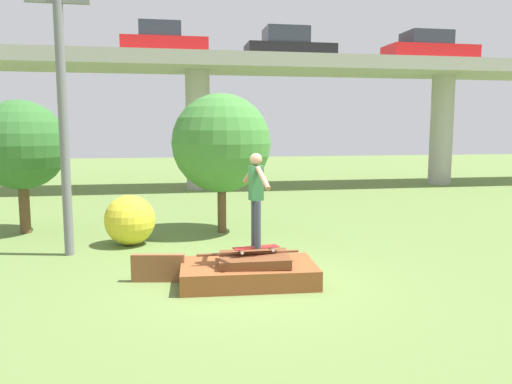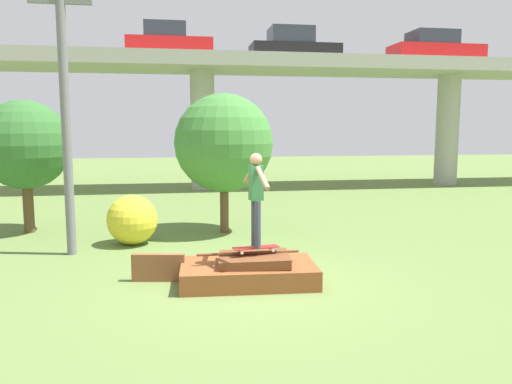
{
  "view_description": "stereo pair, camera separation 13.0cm",
  "coord_description": "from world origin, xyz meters",
  "px_view_note": "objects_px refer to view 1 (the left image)",
  "views": [
    {
      "loc": [
        -1.4,
        -8.68,
        2.8
      ],
      "look_at": [
        0.14,
        -0.03,
        1.67
      ],
      "focal_mm": 35.0,
      "sensor_mm": 36.0,
      "label": 1
    },
    {
      "loc": [
        -1.27,
        -8.7,
        2.8
      ],
      "look_at": [
        0.14,
        -0.03,
        1.67
      ],
      "focal_mm": 35.0,
      "sensor_mm": 36.0,
      "label": 2
    }
  ],
  "objects_px": {
    "car_on_overpass_left": "(289,47)",
    "utility_pole": "(63,112)",
    "bush_yellow_flowering": "(130,220)",
    "tree_behind_left": "(21,145)",
    "car_on_overpass_mid": "(429,50)",
    "skateboard": "(256,248)",
    "car_on_overpass_right": "(164,43)",
    "skater": "(256,193)",
    "tree_behind_right": "(221,143)"
  },
  "relations": [
    {
      "from": "skateboard",
      "to": "car_on_overpass_right",
      "type": "bearing_deg",
      "value": 96.14
    },
    {
      "from": "utility_pole",
      "to": "tree_behind_left",
      "type": "distance_m",
      "value": 3.2
    },
    {
      "from": "tree_behind_left",
      "to": "utility_pole",
      "type": "bearing_deg",
      "value": -58.82
    },
    {
      "from": "car_on_overpass_left",
      "to": "car_on_overpass_mid",
      "type": "distance_m",
      "value": 6.97
    },
    {
      "from": "car_on_overpass_left",
      "to": "utility_pole",
      "type": "bearing_deg",
      "value": -123.53
    },
    {
      "from": "car_on_overpass_mid",
      "to": "utility_pole",
      "type": "height_order",
      "value": "car_on_overpass_mid"
    },
    {
      "from": "utility_pole",
      "to": "skater",
      "type": "bearing_deg",
      "value": -36.26
    },
    {
      "from": "tree_behind_left",
      "to": "tree_behind_right",
      "type": "relative_size",
      "value": 0.95
    },
    {
      "from": "skater",
      "to": "skateboard",
      "type": "bearing_deg",
      "value": 153.43
    },
    {
      "from": "skateboard",
      "to": "skater",
      "type": "bearing_deg",
      "value": -26.57
    },
    {
      "from": "car_on_overpass_mid",
      "to": "bush_yellow_flowering",
      "type": "relative_size",
      "value": 3.62
    },
    {
      "from": "skater",
      "to": "tree_behind_right",
      "type": "distance_m",
      "value": 4.62
    },
    {
      "from": "skateboard",
      "to": "skater",
      "type": "distance_m",
      "value": 1.0
    },
    {
      "from": "skater",
      "to": "utility_pole",
      "type": "height_order",
      "value": "utility_pole"
    },
    {
      "from": "skateboard",
      "to": "car_on_overpass_mid",
      "type": "bearing_deg",
      "value": 52.41
    },
    {
      "from": "tree_behind_left",
      "to": "car_on_overpass_mid",
      "type": "bearing_deg",
      "value": 28.77
    },
    {
      "from": "utility_pole",
      "to": "skateboard",
      "type": "bearing_deg",
      "value": -36.26
    },
    {
      "from": "car_on_overpass_mid",
      "to": "car_on_overpass_right",
      "type": "distance_m",
      "value": 12.7
    },
    {
      "from": "utility_pole",
      "to": "bush_yellow_flowering",
      "type": "bearing_deg",
      "value": 31.08
    },
    {
      "from": "skater",
      "to": "tree_behind_left",
      "type": "bearing_deg",
      "value": 134.71
    },
    {
      "from": "car_on_overpass_left",
      "to": "tree_behind_right",
      "type": "bearing_deg",
      "value": -112.97
    },
    {
      "from": "skateboard",
      "to": "car_on_overpass_mid",
      "type": "xyz_separation_m",
      "value": [
        11.09,
        14.4,
        5.92
      ]
    },
    {
      "from": "car_on_overpass_left",
      "to": "utility_pole",
      "type": "relative_size",
      "value": 0.68
    },
    {
      "from": "car_on_overpass_mid",
      "to": "car_on_overpass_right",
      "type": "bearing_deg",
      "value": 177.91
    },
    {
      "from": "car_on_overpass_right",
      "to": "bush_yellow_flowering",
      "type": "bearing_deg",
      "value": -94.34
    },
    {
      "from": "car_on_overpass_left",
      "to": "car_on_overpass_right",
      "type": "distance_m",
      "value": 5.73
    },
    {
      "from": "car_on_overpass_left",
      "to": "skateboard",
      "type": "bearing_deg",
      "value": -105.79
    },
    {
      "from": "tree_behind_left",
      "to": "bush_yellow_flowering",
      "type": "xyz_separation_m",
      "value": [
        2.87,
        -1.89,
        -1.74
      ]
    },
    {
      "from": "tree_behind_left",
      "to": "skateboard",
      "type": "bearing_deg",
      "value": -45.29
    },
    {
      "from": "skater",
      "to": "car_on_overpass_left",
      "type": "height_order",
      "value": "car_on_overpass_left"
    },
    {
      "from": "utility_pole",
      "to": "bush_yellow_flowering",
      "type": "xyz_separation_m",
      "value": [
        1.27,
        0.76,
        -2.54
      ]
    },
    {
      "from": "bush_yellow_flowering",
      "to": "car_on_overpass_right",
      "type": "bearing_deg",
      "value": 85.66
    },
    {
      "from": "skateboard",
      "to": "car_on_overpass_left",
      "type": "height_order",
      "value": "car_on_overpass_left"
    },
    {
      "from": "tree_behind_left",
      "to": "bush_yellow_flowering",
      "type": "height_order",
      "value": "tree_behind_left"
    },
    {
      "from": "skater",
      "to": "car_on_overpass_right",
      "type": "distance_m",
      "value": 15.75
    },
    {
      "from": "car_on_overpass_mid",
      "to": "utility_pole",
      "type": "xyz_separation_m",
      "value": [
        -14.82,
        -11.67,
        -3.43
      ]
    },
    {
      "from": "skater",
      "to": "bush_yellow_flowering",
      "type": "relative_size",
      "value": 1.4
    },
    {
      "from": "car_on_overpass_right",
      "to": "tree_behind_left",
      "type": "xyz_separation_m",
      "value": [
        -3.73,
        -9.48,
        -4.25
      ]
    },
    {
      "from": "car_on_overpass_mid",
      "to": "utility_pole",
      "type": "distance_m",
      "value": 19.17
    },
    {
      "from": "skateboard",
      "to": "bush_yellow_flowering",
      "type": "distance_m",
      "value": 4.28
    },
    {
      "from": "skateboard",
      "to": "car_on_overpass_left",
      "type": "bearing_deg",
      "value": 74.21
    },
    {
      "from": "car_on_overpass_right",
      "to": "utility_pole",
      "type": "relative_size",
      "value": 0.63
    },
    {
      "from": "bush_yellow_flowering",
      "to": "skateboard",
      "type": "bearing_deg",
      "value": -54.87
    },
    {
      "from": "tree_behind_right",
      "to": "utility_pole",
      "type": "bearing_deg",
      "value": -153.14
    },
    {
      "from": "skater",
      "to": "car_on_overpass_mid",
      "type": "xyz_separation_m",
      "value": [
        11.09,
        14.4,
        4.91
      ]
    },
    {
      "from": "skater",
      "to": "bush_yellow_flowering",
      "type": "distance_m",
      "value": 4.41
    },
    {
      "from": "car_on_overpass_right",
      "to": "bush_yellow_flowering",
      "type": "xyz_separation_m",
      "value": [
        -0.86,
        -11.37,
        -6.0
      ]
    },
    {
      "from": "skater",
      "to": "tree_behind_left",
      "type": "distance_m",
      "value": 7.61
    },
    {
      "from": "utility_pole",
      "to": "tree_behind_left",
      "type": "relative_size",
      "value": 1.71
    },
    {
      "from": "skater",
      "to": "car_on_overpass_left",
      "type": "bearing_deg",
      "value": 74.21
    }
  ]
}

